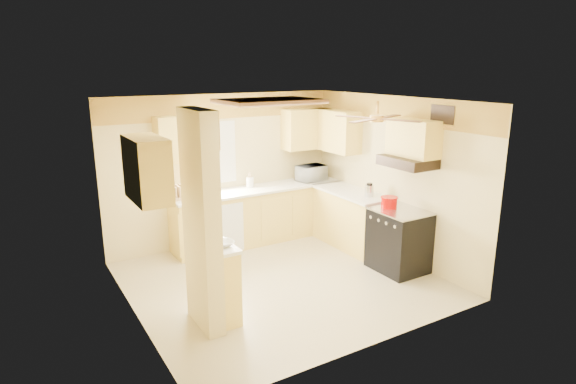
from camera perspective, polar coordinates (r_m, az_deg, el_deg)
floor at (r=6.88m, az=-0.75°, el=-10.46°), size 4.00×4.00×0.00m
ceiling at (r=6.24m, az=-0.83°, el=10.78°), size 4.00×4.00×0.00m
wall_back at (r=8.10m, az=-7.62°, el=2.63°), size 4.00×0.00×4.00m
wall_front at (r=4.98m, az=10.40°, el=-5.23°), size 4.00×0.00×4.00m
wall_left at (r=5.75m, az=-18.27°, el=-3.04°), size 0.00×3.80×3.80m
wall_right at (r=7.63m, az=12.28°, el=1.67°), size 0.00×3.80×3.80m
wallpaper_border at (r=7.93m, az=-7.82°, el=10.04°), size 4.00×0.02×0.40m
partition_column at (r=5.42m, az=-10.21°, el=-3.58°), size 0.20×0.70×2.50m
partition_ledge at (r=5.79m, az=-7.79°, el=-10.78°), size 0.25×0.55×0.90m
ledge_top at (r=5.60m, az=-7.95°, el=-6.44°), size 0.28×0.58×0.04m
lower_cabinets_back at (r=8.25m, az=-3.41°, el=-2.78°), size 3.00×0.60×0.90m
lower_cabinets_right at (r=8.09m, az=7.51°, el=-3.26°), size 0.60×1.40×0.90m
countertop_back at (r=8.12m, az=-3.43°, el=0.36°), size 3.04×0.64×0.04m
countertop_right at (r=7.95m, az=7.56°, el=-0.05°), size 0.64×1.44×0.04m
dishwasher_panel at (r=7.68m, az=-7.27°, el=-4.38°), size 0.58×0.02×0.80m
window at (r=7.94m, az=-9.31°, el=4.53°), size 0.92×0.02×1.02m
upper_cab_back_left at (r=7.54m, az=-13.18°, el=6.11°), size 0.60×0.35×0.70m
upper_cab_back_right at (r=8.58m, az=2.31°, el=7.49°), size 0.90×0.35×0.70m
upper_cab_right at (r=8.36m, az=5.71°, el=7.23°), size 0.35×1.00×0.70m
upper_cab_left_wall at (r=5.40m, az=-16.36°, el=2.60°), size 0.35×0.75×0.70m
upper_cab_over_stove at (r=7.00m, az=14.63°, el=6.21°), size 0.35×0.76×0.52m
stove at (r=7.25m, az=13.00°, el=-5.57°), size 0.68×0.77×0.92m
range_hood at (r=6.99m, az=13.96°, el=3.50°), size 0.50×0.76×0.14m
poster_menu at (r=5.30m, az=-9.38°, el=2.78°), size 0.02×0.42×0.57m
poster_nashville at (r=5.47m, az=-9.10°, el=-3.90°), size 0.02×0.42×0.57m
ceiling_light_panel at (r=6.73m, az=-2.27°, el=10.68°), size 1.35×0.95×0.06m
ceiling_fan at (r=6.28m, az=10.47°, el=8.61°), size 1.15×1.15×0.26m
vent_grate at (r=6.84m, az=17.85°, el=8.75°), size 0.02×0.40×0.25m
microwave at (r=8.60m, az=2.80°, el=2.27°), size 0.53×0.39×0.28m
bowl at (r=5.56m, az=-7.59°, el=-6.07°), size 0.23×0.23×0.06m
dutch_oven at (r=7.18m, az=11.90°, el=-1.19°), size 0.25×0.25×0.17m
kettle at (r=7.65m, az=9.61°, el=0.21°), size 0.14×0.14×0.21m
dish_rack at (r=7.64m, az=-12.30°, el=-0.14°), size 0.37×0.28×0.21m
utensil_crock at (r=8.16m, az=-4.53°, el=1.18°), size 0.13×0.13×0.25m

